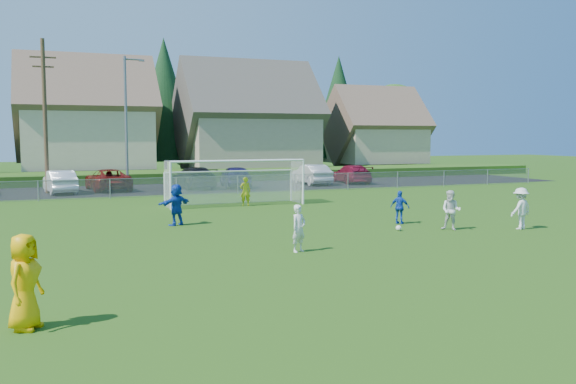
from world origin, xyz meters
The scene contains 23 objects.
ground centered at (0.00, 0.00, 0.00)m, with size 160.00×160.00×0.00m, color #193D0C.
asphalt_lot centered at (0.00, 27.50, 0.01)m, with size 60.00×60.00×0.00m, color black.
grass_embankment centered at (0.00, 35.00, 0.40)m, with size 70.00×6.00×0.80m, color #1E420F.
soccer_ball centered at (3.51, 4.88, 0.11)m, with size 0.22×0.22×0.22m, color white.
referee centered at (-9.89, -3.14, 0.95)m, with size 0.92×0.60×1.89m, color #F7AE04.
player_white_a centered at (-1.88, 2.26, 0.77)m, with size 0.56×0.37×1.55m, color silver.
player_white_b centered at (5.53, 4.25, 0.80)m, with size 0.78×0.61×1.60m, color silver.
player_white_c centered at (8.29, 3.42, 0.84)m, with size 1.09×0.63×1.69m, color silver.
player_blue_a centered at (4.57, 6.52, 0.71)m, with size 0.83×0.35×1.42m, color #123CAD.
player_blue_b centered at (-4.43, 9.61, 0.87)m, with size 1.62×0.52×1.75m, color #123CAD.
goalkeeper centered at (0.41, 15.31, 0.78)m, with size 0.57×0.37×1.57m, color gold.
car_b centered at (-8.74, 26.66, 0.75)m, with size 1.59×4.55×1.50m, color white.
car_c centered at (-5.62, 27.71, 0.74)m, with size 2.45×5.31×1.48m, color #660F0B.
car_d centered at (0.27, 27.14, 0.77)m, with size 2.16×5.31×1.54m, color black.
car_e centered at (3.31, 26.89, 0.79)m, with size 1.88×4.66×1.59m, color #19154A.
car_f centered at (9.58, 27.32, 0.77)m, with size 1.63×4.68×1.54m, color silver.
car_g centered at (13.09, 27.40, 0.72)m, with size 2.02×4.97×1.44m, color maroon.
soccer_goal centered at (0.00, 16.05, 1.63)m, with size 7.42×1.90×2.50m.
chainlink_fence centered at (0.00, 22.00, 0.63)m, with size 52.06×0.06×1.20m.
streetlight centered at (-4.45, 26.00, 4.84)m, with size 1.38×0.18×9.00m.
utility_pole centered at (-9.50, 27.00, 5.15)m, with size 1.60×0.26×10.00m.
houses_row centered at (1.97, 42.46, 7.33)m, with size 53.90×11.45×13.27m.
tree_row centered at (1.04, 48.74, 6.91)m, with size 65.98×12.36×13.80m.
Camera 1 is at (-9.37, -15.83, 3.78)m, focal length 38.00 mm.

